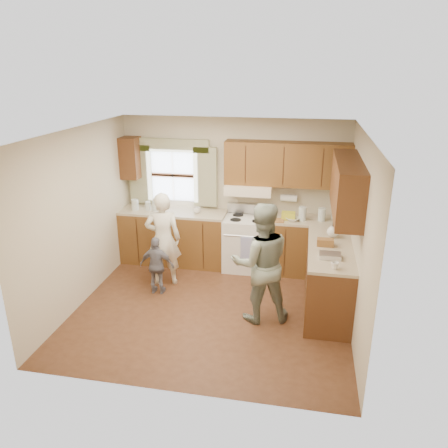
% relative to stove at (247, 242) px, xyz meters
% --- Properties ---
extents(room, '(3.80, 3.80, 3.80)m').
position_rel_stove_xyz_m(room, '(-0.30, -1.44, 0.78)').
color(room, '#472716').
rests_on(room, ground).
extents(kitchen_fixtures, '(3.80, 2.25, 2.15)m').
position_rel_stove_xyz_m(kitchen_fixtures, '(0.31, -0.36, 0.37)').
color(kitchen_fixtures, '#462A0F').
rests_on(kitchen_fixtures, ground).
extents(stove, '(0.76, 0.67, 1.07)m').
position_rel_stove_xyz_m(stove, '(0.00, 0.00, 0.00)').
color(stove, silver).
rests_on(stove, ground).
extents(woman_left, '(0.62, 0.48, 1.50)m').
position_rel_stove_xyz_m(woman_left, '(-1.20, -0.80, 0.28)').
color(woman_left, white).
rests_on(woman_left, ground).
extents(woman_right, '(0.95, 0.82, 1.66)m').
position_rel_stove_xyz_m(woman_right, '(0.40, -1.55, 0.36)').
color(woman_right, '#274133').
rests_on(woman_right, ground).
extents(child, '(0.53, 0.23, 0.90)m').
position_rel_stove_xyz_m(child, '(-1.20, -1.14, -0.01)').
color(child, slate).
rests_on(child, ground).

